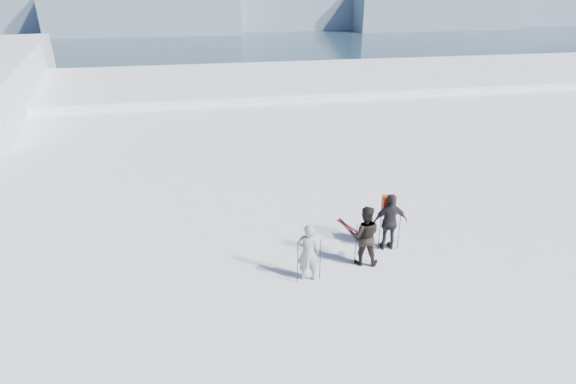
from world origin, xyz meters
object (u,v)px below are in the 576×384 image
skier_grey (308,252)px  skier_pack (390,222)px  skier_dark (364,235)px  skis_loose (352,230)px

skier_grey → skier_pack: skier_pack is taller
skier_dark → skier_pack: (1.05, 0.62, -0.00)m
skis_loose → skier_pack: bearing=-61.1°
skier_pack → skis_loose: 1.74m
skier_grey → skier_dark: 1.85m
skier_pack → skis_loose: skier_pack is taller
skier_dark → skis_loose: (0.33, 1.92, -0.91)m
skier_dark → skier_pack: 1.22m
skier_grey → skier_pack: size_ratio=0.93×
skier_dark → skis_loose: skier_dark is taller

